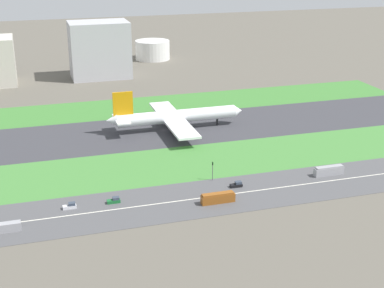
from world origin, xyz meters
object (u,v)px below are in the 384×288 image
Objects in this scene: traffic_light at (213,170)px; fuel_tank_centre at (153,50)px; bus_0 at (218,198)px; car_2 at (114,200)px; fuel_tank_west at (109,50)px; truck_0 at (6,227)px; airliner at (174,117)px; bus_1 at (329,171)px; car_0 at (70,206)px; car_1 at (237,185)px; hangar_building at (100,50)px.

fuel_tank_centre is at bearing 82.69° from traffic_light.
car_2 is (-33.33, 10.00, -0.90)m from bus_0.
truck_0 is at bearing -106.03° from fuel_tank_west.
airliner reaches higher than truck_0.
fuel_tank_centre is (-15.17, 227.00, 5.01)m from bus_1.
bus_1 is (41.80, -68.00, -4.41)m from airliner.
bus_0 is (67.91, 0.00, 0.15)m from truck_0.
car_2 is 0.18× the size of fuel_tank_centre.
airliner is 60.05m from traffic_light.
car_0 is 22.42m from truck_0.
car_0 is at bearing 180.00° from car_1.
airliner is at bearing -88.04° from fuel_tank_west.
traffic_light is 0.29× the size of fuel_tank_centre.
traffic_light is at bearing -88.95° from fuel_tank_west.
hangar_building reaches higher than car_2.
bus_0 is (-47.43, -10.00, 0.00)m from bus_1.
car_0 is 232.16m from fuel_tank_west.
airliner is at bearing -94.12° from bus_0.
truck_0 is 79.15m from car_1.
car_2 is at bearing -96.69° from hangar_building.
bus_0 is 2.64× the size of car_2.
airliner is 14.77× the size of car_2.
bus_0 is 193.01m from hangar_building.
car_2 is 0.20× the size of fuel_tank_west.
car_2 is 0.61× the size of traffic_light.
traffic_light is (72.09, 17.99, 2.62)m from truck_0.
hangar_building is at bearing 108.08° from bus_1.
traffic_light is (4.18, 17.99, 2.47)m from bus_0.
airliner is 1.77× the size of hangar_building.
fuel_tank_west reaches higher than car_0.
airliner is at bearing 88.62° from traffic_light.
fuel_tank_west is (33.51, 227.00, 7.75)m from car_2.
fuel_tank_centre reaches higher than bus_1.
car_2 is at bearing 180.00° from bus_1.
fuel_tank_centre is (65.59, 227.00, 5.90)m from car_2.
fuel_tank_west is (12.17, 45.00, -8.86)m from hangar_building.
hangar_building reaches higher than airliner.
bus_1 is at bearing -58.42° from airliner.
bus_0 is at bearing -103.07° from traffic_light.
airliner is 161.22m from fuel_tank_centre.
truck_0 is 0.23× the size of hangar_building.
truck_0 is 200.60m from hangar_building.
car_2 is 38.50m from traffic_light.
fuel_tank_centre is at bearing 70.56° from car_0.
car_0 is 186.24m from hangar_building.
bus_1 is 48.47m from bus_0.
fuel_tank_west is at bearing -106.03° from truck_0.
fuel_tank_west is (-47.25, 227.00, 6.85)m from bus_1.
bus_1 is at bearing -175.04° from truck_0.
car_0 is 52.76m from traffic_light.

